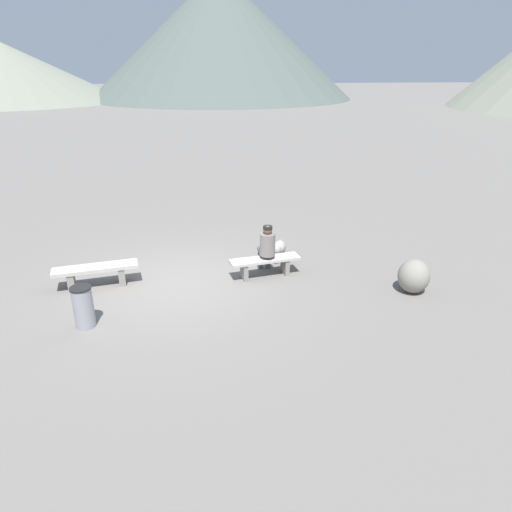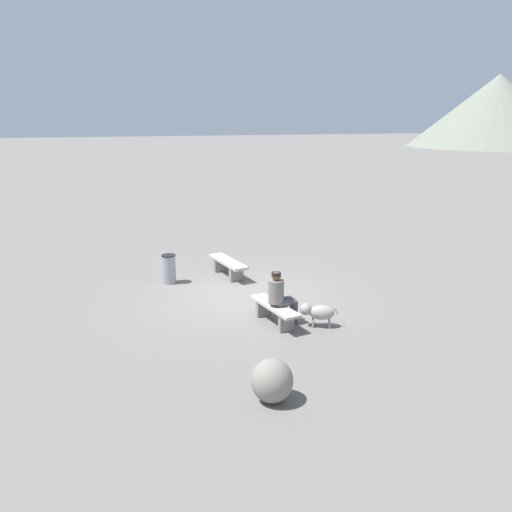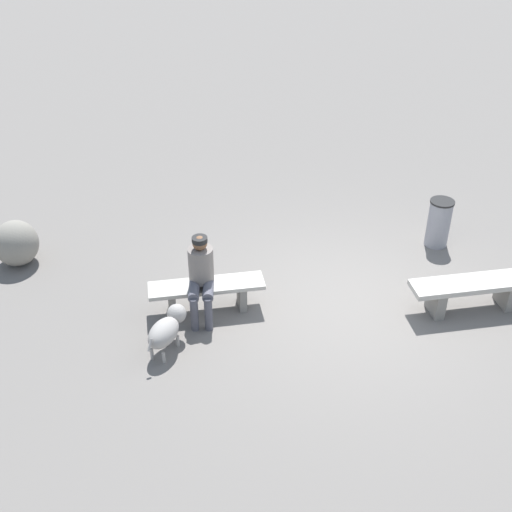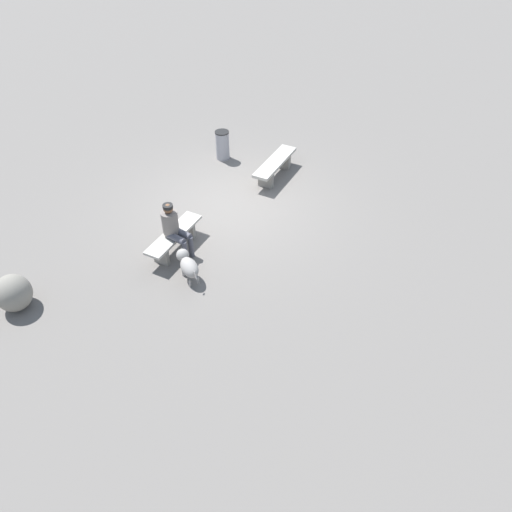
% 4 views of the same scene
% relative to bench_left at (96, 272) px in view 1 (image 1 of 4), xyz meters
% --- Properties ---
extents(ground, '(210.00, 210.00, 0.06)m').
position_rel_bench_left_xyz_m(ground, '(1.74, -0.05, -0.36)').
color(ground, slate).
extents(bench_left, '(1.84, 0.78, 0.47)m').
position_rel_bench_left_xyz_m(bench_left, '(0.00, 0.00, 0.00)').
color(bench_left, gray).
rests_on(bench_left, ground).
extents(bench_right, '(1.66, 0.71, 0.44)m').
position_rel_bench_left_xyz_m(bench_right, '(3.73, 0.14, -0.01)').
color(bench_right, gray).
rests_on(bench_right, ground).
extents(seated_person, '(0.37, 0.66, 1.22)m').
position_rel_bench_left_xyz_m(seated_person, '(3.78, 0.24, 0.37)').
color(seated_person, slate).
rests_on(seated_person, ground).
extents(dog, '(0.52, 0.80, 0.53)m').
position_rel_bench_left_xyz_m(dog, '(4.17, 1.00, 0.01)').
color(dog, gray).
rests_on(dog, ground).
extents(trash_bin, '(0.39, 0.39, 0.81)m').
position_rel_bench_left_xyz_m(trash_bin, '(0.14, -1.71, 0.07)').
color(trash_bin, gray).
rests_on(trash_bin, ground).
extents(boulder, '(0.92, 0.93, 0.73)m').
position_rel_bench_left_xyz_m(boulder, '(6.79, -0.95, 0.03)').
color(boulder, gray).
rests_on(boulder, ground).
extents(distant_peak_2, '(34.79, 34.79, 15.42)m').
position_rel_bench_left_xyz_m(distant_peak_2, '(4.58, 57.75, 7.37)').
color(distant_peak_2, '#4C5651').
rests_on(distant_peak_2, ground).
extents(distant_peak_3, '(28.45, 28.45, 6.96)m').
position_rel_bench_left_xyz_m(distant_peak_3, '(-22.13, 54.23, 3.14)').
color(distant_peak_3, gray).
rests_on(distant_peak_3, ground).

